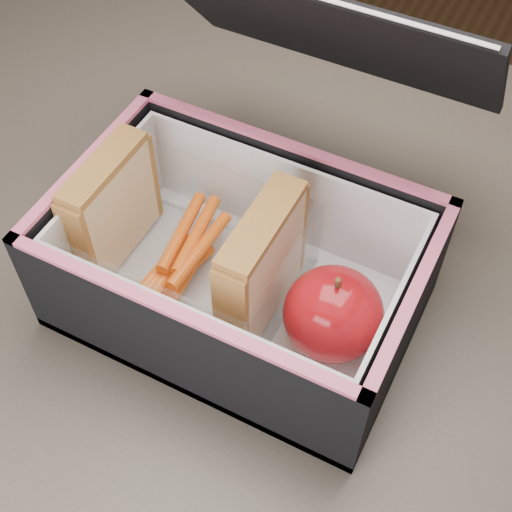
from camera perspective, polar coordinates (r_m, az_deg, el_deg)
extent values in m
cube|color=brown|center=(0.66, 3.16, -2.71)|extent=(1.20, 0.80, 0.03)
cube|color=#382D26|center=(1.34, -12.67, 7.77)|extent=(0.05, 0.05, 0.72)
cube|color=black|center=(0.60, 5.88, 17.31)|extent=(0.29, 0.13, 0.14)
cube|color=#E4BF89|center=(0.63, -12.00, 3.93)|extent=(0.01, 0.09, 0.10)
cube|color=#DC666E|center=(0.63, -11.35, 3.45)|extent=(0.01, 0.09, 0.09)
cube|color=#E4BF89|center=(0.62, -10.80, 3.44)|extent=(0.01, 0.09, 0.10)
cube|color=brown|center=(0.59, -12.20, 7.06)|extent=(0.03, 0.09, 0.01)
cube|color=#E4BF89|center=(0.57, -0.31, -0.66)|extent=(0.01, 0.10, 0.10)
cube|color=#DC666E|center=(0.57, 0.46, -1.23)|extent=(0.01, 0.10, 0.10)
cube|color=#E4BF89|center=(0.56, 1.23, -1.29)|extent=(0.01, 0.10, 0.10)
cube|color=brown|center=(0.52, 0.50, 2.67)|extent=(0.03, 0.10, 0.01)
cylinder|color=#D8550D|center=(0.63, -6.99, -0.96)|extent=(0.02, 0.09, 0.01)
cylinder|color=#D8550D|center=(0.61, -7.39, -1.38)|extent=(0.02, 0.09, 0.01)
cylinder|color=#D8550D|center=(0.63, -5.97, 1.94)|extent=(0.02, 0.09, 0.01)
cylinder|color=#D8550D|center=(0.61, -6.74, -3.37)|extent=(0.02, 0.09, 0.01)
cylinder|color=#D8550D|center=(0.61, -7.30, -1.63)|extent=(0.02, 0.09, 0.01)
cylinder|color=#D8550D|center=(0.61, -4.53, 0.47)|extent=(0.01, 0.09, 0.01)
cylinder|color=#D8550D|center=(0.62, -6.36, -1.82)|extent=(0.03, 0.09, 0.01)
cylinder|color=#D8550D|center=(0.61, -7.81, -1.25)|extent=(0.02, 0.09, 0.01)
cylinder|color=#D8550D|center=(0.62, -4.79, 1.70)|extent=(0.02, 0.09, 0.01)
cube|color=white|center=(0.60, 6.43, -6.34)|extent=(0.08, 0.08, 0.01)
ellipsoid|color=maroon|center=(0.56, 6.19, -4.61)|extent=(0.09, 0.09, 0.07)
cylinder|color=#4B331A|center=(0.53, 6.57, -2.18)|extent=(0.01, 0.01, 0.01)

